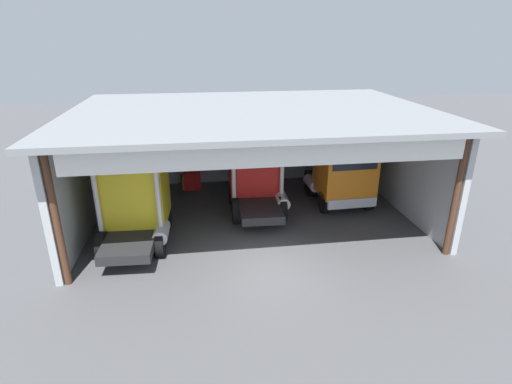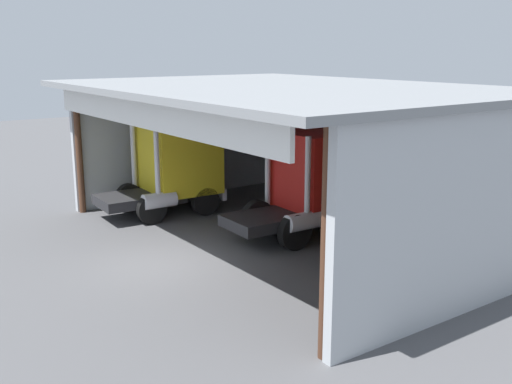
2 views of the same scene
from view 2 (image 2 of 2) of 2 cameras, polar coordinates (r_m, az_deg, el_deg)
The scene contains 7 objects.
ground_plane at distance 17.93m, azimuth -8.86°, elevation -6.65°, with size 80.00×80.00×0.00m, color #4C4C4F.
workshop_shed at distance 20.13m, azimuth 5.15°, elevation 5.95°, with size 14.83×10.65×4.97m.
truck_yellow_center_right_bay at distance 23.00m, azimuth -7.67°, elevation 2.65°, with size 2.64×4.64×3.50m.
truck_red_right_bay at distance 20.13m, azimuth 5.37°, elevation 1.05°, with size 2.59×4.77×3.51m.
truck_orange_center_bay at distance 17.13m, azimuth 13.80°, elevation -1.34°, with size 2.72×4.54×3.59m.
oil_drum at distance 24.89m, azimuth 5.82°, elevation 0.20°, with size 0.58×0.58×0.90m, color gold.
tool_cart at distance 24.65m, azimuth 6.21°, elevation 0.17°, with size 0.90×0.60×1.00m, color red.
Camera 2 is at (15.14, -7.43, 6.08)m, focal length 42.51 mm.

